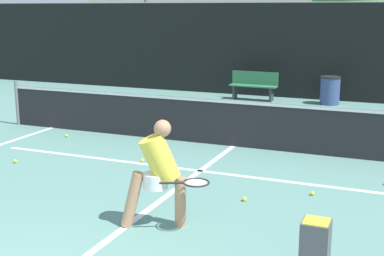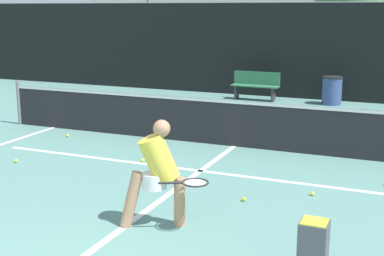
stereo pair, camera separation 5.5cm
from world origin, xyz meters
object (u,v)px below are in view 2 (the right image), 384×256
at_px(ball_hopper, 313,252).
at_px(courtside_bench, 256,85).
at_px(player_practicing, 158,170).
at_px(parked_car, 253,63).
at_px(trash_bin, 332,91).

bearing_deg(ball_hopper, courtside_bench, 109.24).
bearing_deg(courtside_bench, ball_hopper, -69.30).
height_order(player_practicing, ball_hopper, player_practicing).
height_order(player_practicing, parked_car, parked_car).
bearing_deg(ball_hopper, parked_car, 108.69).
height_order(ball_hopper, parked_car, parked_car).
bearing_deg(parked_car, player_practicing, -78.13).
bearing_deg(trash_bin, parked_car, 129.39).
relative_size(courtside_bench, trash_bin, 1.79).
height_order(trash_bin, parked_car, parked_car).
height_order(ball_hopper, courtside_bench, courtside_bench).
relative_size(ball_hopper, trash_bin, 0.86).
xyz_separation_m(ball_hopper, trash_bin, (-1.44, 10.76, 0.04)).
height_order(courtside_bench, parked_car, parked_car).
relative_size(player_practicing, trash_bin, 1.72).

